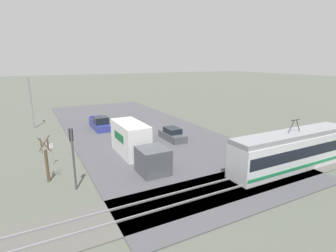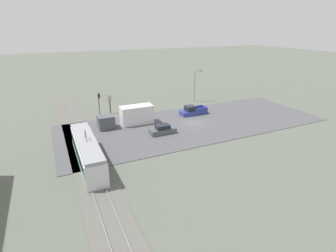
# 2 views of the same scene
# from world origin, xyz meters

# --- Properties ---
(ground_plane) EXTENTS (320.00, 320.00, 0.00)m
(ground_plane) POSITION_xyz_m (0.00, 0.00, 0.00)
(ground_plane) COLOR #565B51
(road_surface) EXTENTS (18.49, 48.59, 0.08)m
(road_surface) POSITION_xyz_m (0.00, 0.00, 0.04)
(road_surface) COLOR #4C4C51
(road_surface) RESTS_ON ground
(rail_bed) EXTENTS (55.54, 4.40, 0.22)m
(rail_bed) POSITION_xyz_m (0.00, 20.28, 0.05)
(rail_bed) COLOR #5B5954
(rail_bed) RESTS_ON ground
(light_rail_tram) EXTENTS (13.24, 2.55, 4.57)m
(light_rail_tram) POSITION_xyz_m (-7.53, 20.28, 1.75)
(light_rail_tram) COLOR silver
(light_rail_tram) RESTS_ON ground
(box_truck) EXTENTS (2.51, 9.95, 3.37)m
(box_truck) POSITION_xyz_m (4.15, 11.09, 1.64)
(box_truck) COLOR #4C5156
(box_truck) RESTS_ON ground
(pickup_truck) EXTENTS (2.06, 5.52, 1.86)m
(pickup_truck) POSITION_xyz_m (4.44, -2.29, 0.78)
(pickup_truck) COLOR navy
(pickup_truck) RESTS_ON ground
(sedan_car_0) EXTENTS (1.83, 4.34, 1.53)m
(sedan_car_0) POSITION_xyz_m (-2.22, 7.38, 0.71)
(sedan_car_0) COLOR #4C5156
(sedan_car_0) RESTS_ON ground
(traffic_light_pole) EXTENTS (0.28, 0.47, 4.84)m
(traffic_light_pole) POSITION_xyz_m (10.65, 15.11, 3.16)
(traffic_light_pole) COLOR #47474C
(traffic_light_pole) RESTS_ON ground
(street_tree) EXTENTS (0.94, 0.78, 3.91)m
(street_tree) POSITION_xyz_m (12.43, 12.69, 1.78)
(street_tree) COLOR brown
(street_tree) RESTS_ON ground
(street_lamp_near_crossing) EXTENTS (0.36, 1.95, 7.38)m
(street_lamp_near_crossing) POSITION_xyz_m (12.96, -7.72, 4.30)
(street_lamp_near_crossing) COLOR gray
(street_lamp_near_crossing) RESTS_ON ground
(no_parking_sign) EXTENTS (0.32, 0.08, 2.10)m
(no_parking_sign) POSITION_xyz_m (11.79, 8.89, 1.29)
(no_parking_sign) COLOR gray
(no_parking_sign) RESTS_ON ground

